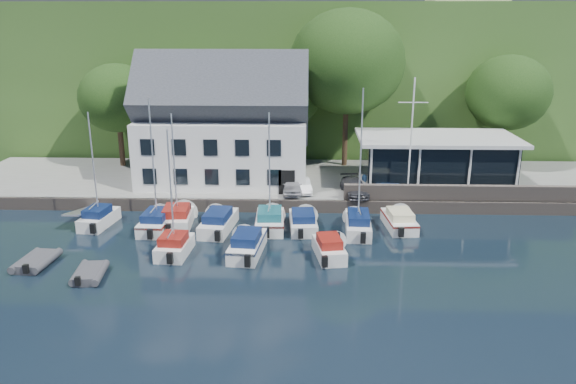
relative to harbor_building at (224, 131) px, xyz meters
name	(u,v)px	position (x,y,z in m)	size (l,w,h in m)	color
ground	(305,274)	(7.00, -16.50, -5.35)	(180.00, 180.00, 0.00)	black
quay	(305,183)	(7.00, 1.00, -4.85)	(60.00, 13.00, 1.00)	gray
quay_face	(305,206)	(7.00, -5.50, -4.85)	(60.00, 0.30, 1.00)	#5F544C
hillside	(306,60)	(7.00, 45.50, 2.65)	(160.00, 75.00, 16.00)	#2F4C1C
field_patch	(354,7)	(15.00, 53.50, 10.80)	(50.00, 30.00, 0.30)	#576633
harbor_building	(224,131)	(0.00, 0.00, 0.00)	(14.40, 8.20, 8.70)	silver
club_pavilion	(436,160)	(18.00, -0.50, -2.30)	(13.20, 7.20, 4.10)	black
seawall	(460,193)	(19.00, -5.10, -3.75)	(18.00, 0.50, 1.20)	#5F544C
gangway	(88,219)	(-9.50, -7.50, -5.35)	(1.20, 6.00, 1.40)	silver
car_silver	(292,185)	(5.93, -3.55, -3.69)	(1.55, 3.86, 1.31)	#B3B3B8
car_white	(302,185)	(6.74, -3.29, -3.79)	(1.18, 3.38, 1.11)	white
car_dgrey	(354,187)	(10.91, -3.84, -3.73)	(1.72, 4.24, 1.23)	#313237
car_blue	(383,182)	(13.31, -2.66, -3.68)	(1.55, 3.93, 1.34)	#325C99
flagpole	(411,139)	(15.05, -4.45, 0.32)	(2.24, 0.20, 9.34)	silver
tree_0	(119,115)	(-10.53, 4.71, 0.45)	(7.03, 7.03, 9.61)	black
tree_1	(190,110)	(-3.99, 5.88, 0.78)	(7.51, 7.51, 10.26)	black
tree_2	(284,112)	(4.85, 6.28, 0.56)	(7.18, 7.18, 9.81)	black
tree_3	(347,89)	(10.72, 5.53, 2.88)	(10.58, 10.58, 14.46)	black
tree_5	(506,112)	(25.48, 5.31, 0.86)	(7.63, 7.63, 10.42)	black
boat_r1_0	(93,166)	(-8.08, -8.85, -0.85)	(1.82, 5.36, 8.99)	silver
boat_r1_1	(154,170)	(-3.64, -9.39, -0.96)	(2.06, 6.31, 8.79)	silver
boat_r1_2	(174,164)	(-2.34, -8.63, -0.74)	(2.25, 5.85, 9.22)	silver
boat_r1_3	(218,220)	(0.79, -9.42, -4.60)	(2.04, 6.82, 1.51)	silver
boat_r1_4	(269,166)	(4.46, -9.12, -0.65)	(2.16, 5.84, 9.41)	silver
boat_r1_5	(303,220)	(6.84, -9.03, -4.67)	(2.03, 6.00, 1.36)	silver
boat_r1_6	(360,169)	(10.74, -9.49, -0.75)	(1.88, 6.79, 9.20)	silver
boat_r1_7	(399,219)	(13.80, -8.59, -4.66)	(2.03, 5.90, 1.39)	silver
boat_r2_1	(171,189)	(-1.39, -13.85, -0.97)	(1.99, 4.83, 8.77)	silver
boat_r2_2	(247,242)	(3.28, -13.59, -4.57)	(1.99, 6.45, 1.56)	silver
boat_r2_3	(329,246)	(8.52, -13.92, -4.63)	(1.75, 5.19, 1.44)	silver
dinghy_0	(36,260)	(-9.52, -15.84, -4.97)	(1.95, 3.24, 0.76)	#3C3C41
dinghy_1	(90,272)	(-5.62, -17.35, -5.00)	(1.80, 2.99, 0.70)	#3C3C41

